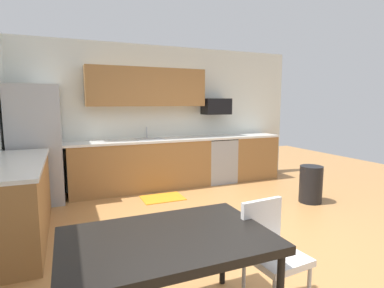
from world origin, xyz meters
The scene contains 17 objects.
ground_plane centered at (0.00, 0.00, 0.00)m, with size 12.00×12.00×0.00m, color #B77F47.
wall_back centered at (0.00, 2.65, 1.35)m, with size 5.80×0.10×2.70m, color silver.
cabinet_run_back centered at (-0.47, 2.30, 0.45)m, with size 2.57×0.60×0.90m, color olive.
cabinet_run_back_right centered at (1.91, 2.30, 0.45)m, with size 0.98×0.60×0.90m, color olive.
cabinet_run_left centered at (-2.30, 0.80, 0.45)m, with size 0.60×2.00×0.90m, color olive.
countertop_back centered at (0.00, 2.30, 0.92)m, with size 4.80×0.64×0.04m, color silver.
countertop_left centered at (-2.30, 0.80, 0.92)m, with size 0.64×2.00×0.04m, color silver.
upper_cabinets_back centered at (-0.30, 2.43, 1.90)m, with size 2.20×0.34×0.70m, color olive.
refrigerator centered at (-2.18, 2.22, 0.95)m, with size 0.76×0.70×1.89m, color #9EA0A5.
oven_range centered at (1.12, 2.30, 0.46)m, with size 0.60×0.60×0.91m.
microwave centered at (1.12, 2.40, 1.54)m, with size 0.54×0.36×0.32m, color black.
sink_basin centered at (-0.31, 2.30, 0.88)m, with size 0.48×0.40×0.14m, color #A5A8AD.
sink_faucet centered at (-0.31, 2.48, 1.04)m, with size 0.02×0.02×0.24m, color #B2B5BA.
dining_table centered at (-1.14, -1.30, 0.66)m, with size 1.40×0.90×0.72m.
chair_near_table centered at (-0.32, -1.34, 0.50)m, with size 0.43×0.43×0.85m.
trash_bin centered at (1.90, 0.53, 0.30)m, with size 0.36×0.36×0.60m, color black.
floor_mat centered at (-0.27, 1.65, 0.01)m, with size 0.70×0.50×0.01m, color orange.
Camera 1 is at (-1.73, -3.15, 1.61)m, focal length 28.36 mm.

